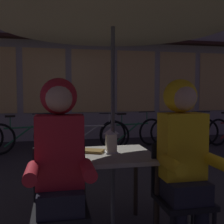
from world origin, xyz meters
name	(u,v)px	position (x,y,z in m)	size (l,w,h in m)	color
cafe_table	(113,164)	(0.00, 0.00, 0.64)	(0.72, 0.72, 0.74)	#B2AD9E
patio_umbrella	(113,5)	(0.00, 0.00, 2.06)	(2.10, 2.10, 2.31)	#4C4C51
lantern	(111,140)	(-0.01, 0.02, 0.86)	(0.11, 0.11, 0.23)	white
chair_left	(60,200)	(-0.48, -0.37, 0.49)	(0.40, 0.40, 0.87)	black
chair_right	(179,191)	(0.48, -0.37, 0.49)	(0.40, 0.40, 0.87)	black
person_left_hooded	(60,155)	(-0.48, -0.43, 0.85)	(0.45, 0.56, 1.40)	black
person_right_hooded	(183,149)	(0.48, -0.43, 0.85)	(0.45, 0.56, 1.40)	black
shopfront_building	(90,28)	(0.48, 5.39, 3.09)	(10.00, 0.93, 6.20)	#9E9389
bicycle_second	(25,137)	(-1.16, 3.68, 0.35)	(1.64, 0.46, 0.84)	black
bicycle_third	(92,135)	(0.28, 3.62, 0.35)	(1.67, 0.29, 0.84)	black
bicycle_fourth	(132,132)	(1.27, 3.80, 0.35)	(1.65, 0.41, 0.84)	black
bicycle_fifth	(184,131)	(2.55, 3.70, 0.35)	(1.67, 0.32, 0.84)	black
book	(92,151)	(-0.18, 0.08, 0.75)	(0.20, 0.14, 0.02)	olive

